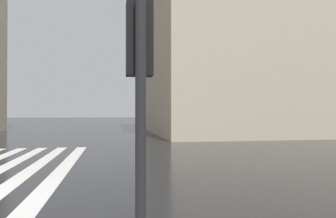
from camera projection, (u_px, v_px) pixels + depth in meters
The scene contains 3 objects.
zebra_crossing at pixel (0, 170), 10.49m from camera, with size 13.00×4.50×0.01m.
haussmann_block_corner at pixel (286, 1), 31.04m from camera, with size 17.49×25.76×25.72m.
traffic_signal_post at pixel (140, 74), 3.61m from camera, with size 0.44×0.30×3.00m.
Camera 1 is at (-7.29, -4.03, 1.89)m, focal length 34.38 mm.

